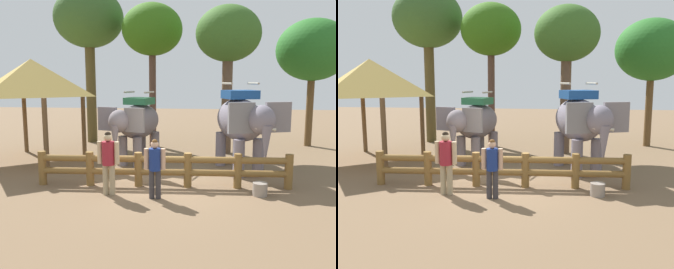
# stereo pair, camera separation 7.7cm
# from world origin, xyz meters

# --- Properties ---
(ground_plane) EXTENTS (60.00, 60.00, 0.00)m
(ground_plane) POSITION_xyz_m (0.00, 0.00, 0.00)
(ground_plane) COLOR brown
(log_fence) EXTENTS (7.73, 0.61, 1.05)m
(log_fence) POSITION_xyz_m (0.00, 0.09, 0.60)
(log_fence) COLOR brown
(log_fence) RESTS_ON ground
(elephant_near_left) EXTENTS (2.23, 3.33, 2.79)m
(elephant_near_left) POSITION_xyz_m (-1.39, 3.07, 1.57)
(elephant_near_left) COLOR slate
(elephant_near_left) RESTS_ON ground
(elephant_center) EXTENTS (2.57, 3.74, 3.13)m
(elephant_center) POSITION_xyz_m (2.51, 2.17, 1.76)
(elephant_center) COLOR slate
(elephant_center) RESTS_ON ground
(tourist_woman_in_black) EXTENTS (0.64, 0.37, 1.81)m
(tourist_woman_in_black) POSITION_xyz_m (-1.42, -0.86, 1.05)
(tourist_woman_in_black) COLOR tan
(tourist_woman_in_black) RESTS_ON ground
(tourist_man_in_blue) EXTENTS (0.58, 0.33, 1.65)m
(tourist_man_in_blue) POSITION_xyz_m (-0.08, -1.04, 0.95)
(tourist_man_in_blue) COLOR #343134
(tourist_man_in_blue) RESTS_ON ground
(thatched_shelter) EXTENTS (4.36, 4.36, 4.04)m
(thatched_shelter) POSITION_xyz_m (-5.59, 3.15, 3.29)
(thatched_shelter) COLOR brown
(thatched_shelter) RESTS_ON ground
(tree_far_left) EXTENTS (2.79, 2.79, 6.35)m
(tree_far_left) POSITION_xyz_m (2.13, 5.49, 5.03)
(tree_far_left) COLOR brown
(tree_far_left) RESTS_ON ground
(tree_back_center) EXTENTS (2.86, 2.86, 6.78)m
(tree_back_center) POSITION_xyz_m (-1.35, 6.81, 5.48)
(tree_back_center) COLOR brown
(tree_back_center) RESTS_ON ground
(tree_far_right) EXTENTS (3.42, 3.42, 6.09)m
(tree_far_right) POSITION_xyz_m (6.22, 7.70, 4.60)
(tree_far_right) COLOR brown
(tree_far_right) RESTS_ON ground
(tree_deep_back) EXTENTS (3.48, 3.48, 7.78)m
(tree_deep_back) POSITION_xyz_m (-4.70, 7.70, 6.16)
(tree_deep_back) COLOR brown
(tree_deep_back) RESTS_ON ground
(feed_bucket) EXTENTS (0.41, 0.41, 0.37)m
(feed_bucket) POSITION_xyz_m (2.82, -0.47, 0.18)
(feed_bucket) COLOR gray
(feed_bucket) RESTS_ON ground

